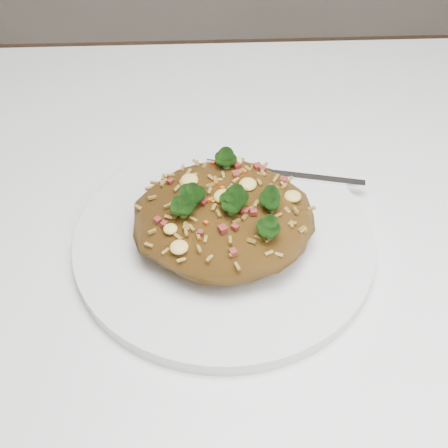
{
  "coord_description": "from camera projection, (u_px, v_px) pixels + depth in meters",
  "views": [
    {
      "loc": [
        -0.04,
        -0.36,
        1.18
      ],
      "look_at": [
        -0.03,
        0.03,
        0.78
      ],
      "focal_mm": 50.0,
      "sensor_mm": 36.0,
      "label": 1
    }
  ],
  "objects": [
    {
      "name": "fried_rice",
      "position": [
        224.0,
        211.0,
        0.55
      ],
      "size": [
        0.16,
        0.15,
        0.07
      ],
      "color": "brown",
      "rests_on": "plate"
    },
    {
      "name": "plate",
      "position": [
        224.0,
        241.0,
        0.58
      ],
      "size": [
        0.28,
        0.28,
        0.01
      ],
      "primitive_type": "cylinder",
      "color": "white",
      "rests_on": "dining_table"
    },
    {
      "name": "fork",
      "position": [
        292.0,
        175.0,
        0.63
      ],
      "size": [
        0.16,
        0.05,
        0.0
      ],
      "rotation": [
        0.0,
        0.0,
        -0.22
      ],
      "color": "silver",
      "rests_on": "plate"
    },
    {
      "name": "dining_table",
      "position": [
        252.0,
        329.0,
        0.63
      ],
      "size": [
        1.2,
        0.8,
        0.75
      ],
      "color": "white",
      "rests_on": "ground"
    }
  ]
}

